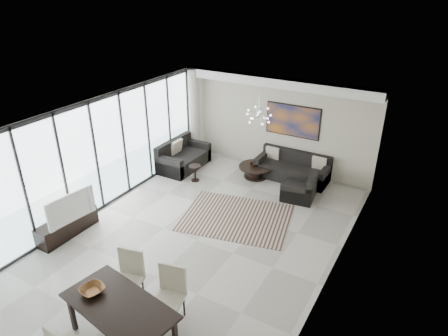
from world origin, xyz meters
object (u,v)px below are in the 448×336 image
Objects in this scene: coffee_table at (256,171)px; dining_table at (119,309)px; sofa_main at (292,170)px; television at (68,206)px; tv_console at (67,226)px.

dining_table is (0.74, -6.55, 0.52)m from coffee_table.
sofa_main is (0.99, 0.47, 0.06)m from coffee_table.
sofa_main is 1.80× the size of television.
dining_table reaches higher than coffee_table.
coffee_table is at bearing 96.40° from dining_table.
television is (-3.35, -5.37, 0.55)m from sofa_main.
television reaches higher than coffee_table.
television is (-2.37, -4.89, 0.61)m from coffee_table.
television is at bearing -121.99° from sofa_main.
coffee_table is 0.68× the size of tv_console.
dining_table reaches higher than sofa_main.
tv_console is at bearing -117.28° from coffee_table.
tv_console is at bearing 153.09° from dining_table.
tv_console is at bearing -123.19° from sofa_main.
tv_console is 1.26× the size of television.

